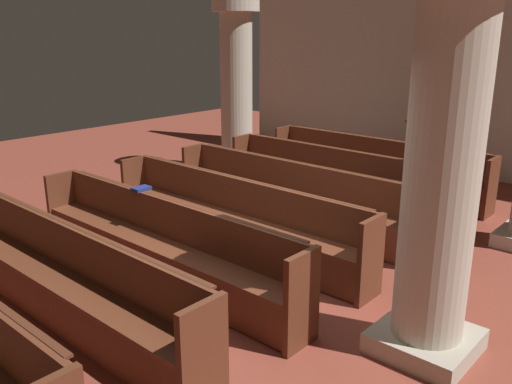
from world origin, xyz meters
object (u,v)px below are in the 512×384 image
lectern (419,155)px  hymn_book (141,189)px  pew_row_5 (62,274)px  pillar_aisle_rear (444,158)px  pew_row_2 (290,194)px  pew_row_4 (159,240)px  pillar_far_side (236,82)px  pew_row_0 (374,164)px  pew_row_3 (233,214)px  pew_row_1 (336,177)px

lectern → hymn_book: 5.60m
pew_row_5 → pillar_aisle_rear: pillar_aisle_rear is taller
pew_row_2 → pew_row_4: 2.25m
pillar_far_side → hymn_book: bearing=-60.6°
pew_row_0 → pew_row_2: same height
pew_row_2 → pew_row_4: (0.00, -2.25, 0.00)m
pew_row_3 → pillar_far_side: 4.13m
pillar_aisle_rear → pew_row_1: bearing=135.0°
pillar_aisle_rear → lectern: bearing=116.3°
pillar_aisle_rear → pew_row_3: bearing=170.0°
hymn_book → pillar_far_side: bearing=119.4°
pew_row_4 → hymn_book: hymn_book is taller
pew_row_2 → pew_row_3: size_ratio=1.00×
pew_row_3 → pillar_aisle_rear: 3.03m
pew_row_1 → pew_row_3: same height
pew_row_5 → hymn_book: (-0.52, 1.31, 0.43)m
pew_row_1 → pillar_aisle_rear: bearing=-45.0°
pew_row_2 → pew_row_3: 1.13m
pew_row_5 → pillar_far_side: pillar_far_side is taller
pew_row_3 → pew_row_4: bearing=-90.0°
pew_row_3 → pillar_far_side: bearing=132.8°
pew_row_3 → pillar_aisle_rear: bearing=-10.0°
pew_row_1 → hymn_book: 3.26m
pew_row_3 → pew_row_4: 1.13m
pew_row_2 → pew_row_5: bearing=-90.0°
pew_row_5 → hymn_book: hymn_book is taller
pillar_far_side → pew_row_2: bearing=-33.4°
pew_row_2 → pew_row_5: same height
pew_row_4 → lectern: bearing=87.8°
pew_row_2 → pew_row_3: bearing=-90.0°
pew_row_2 → pillar_far_side: size_ratio=1.21×
pew_row_1 → pew_row_4: bearing=-90.0°
pew_row_3 → lectern: lectern is taller
pew_row_5 → pillar_far_side: 5.93m
pew_row_1 → pew_row_2: (0.00, -1.13, 0.00)m
pew_row_1 → pew_row_5: bearing=-90.0°
pew_row_1 → pillar_aisle_rear: (2.73, -2.74, 1.21)m
pew_row_2 → pew_row_5: 3.38m
pew_row_2 → hymn_book: bearing=-104.2°
pew_row_1 → pillar_far_side: size_ratio=1.21×
pillar_far_side → pillar_aisle_rear: same height
pew_row_5 → pillar_aisle_rear: 3.47m
pew_row_0 → pew_row_2: bearing=-90.0°
pew_row_5 → pillar_aisle_rear: bearing=33.0°
hymn_book → pillar_aisle_rear: bearing=8.0°
pew_row_3 → pillar_aisle_rear: (2.73, -0.48, 1.21)m
pew_row_3 → pew_row_5: bearing=-90.0°
pew_row_3 → pew_row_5: same height
pew_row_0 → pew_row_3: same height
pillar_far_side → lectern: pillar_far_side is taller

